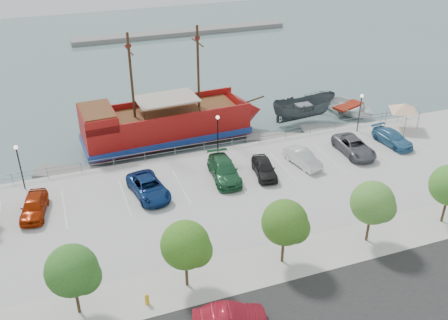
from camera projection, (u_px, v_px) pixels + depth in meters
name	position (u px, v px, depth m)	size (l,w,h in m)	color
ground	(242.00, 198.00, 44.39)	(160.00, 160.00, 0.00)	slate
street	(339.00, 318.00, 30.75)	(100.00, 8.00, 0.04)	black
sidewalk	(294.00, 258.00, 35.68)	(100.00, 4.00, 0.05)	beige
seawall_railing	(214.00, 145.00, 50.06)	(50.00, 0.06, 1.00)	slate
far_shore	(182.00, 33.00, 92.41)	(40.00, 3.00, 0.80)	gray
pirate_ship	(179.00, 122.00, 53.33)	(20.49, 6.61, 12.82)	maroon
patrol_boat	(303.00, 110.00, 57.77)	(2.95, 7.84, 3.03)	#3C4549
speedboat	(348.00, 108.00, 60.22)	(5.11, 7.16, 1.48)	white
dock_west	(75.00, 173.00, 47.77)	(7.57, 2.16, 0.43)	slate
dock_mid	(281.00, 138.00, 54.33)	(7.53, 2.15, 0.43)	gray
dock_east	(335.00, 129.00, 56.33)	(7.41, 2.12, 0.42)	gray
canopy_tent	(405.00, 104.00, 53.47)	(4.95, 4.95, 3.28)	slate
street_sedan	(230.00, 318.00, 29.79)	(1.56, 4.47, 1.47)	maroon
fire_hydrant	(147.00, 299.00, 31.56)	(0.28, 0.28, 0.81)	gold
lamp_post_left	(19.00, 159.00, 42.43)	(0.36, 0.36, 4.28)	black
lamp_post_mid	(218.00, 128.00, 47.83)	(0.36, 0.36, 4.28)	black
lamp_post_right	(360.00, 106.00, 52.62)	(0.36, 0.36, 4.28)	black
tree_b	(75.00, 272.00, 29.58)	(3.30, 3.20, 5.00)	#473321
tree_c	(188.00, 246.00, 31.67)	(3.30, 3.20, 5.00)	#473321
tree_d	(287.00, 224.00, 33.77)	(3.30, 3.20, 5.00)	#473321
tree_e	(375.00, 204.00, 35.87)	(3.30, 3.20, 5.00)	#473321
parked_car_a	(34.00, 206.00, 40.10)	(1.83, 4.55, 1.55)	#9B2404
parked_car_c	(149.00, 187.00, 42.61)	(2.52, 5.46, 1.52)	navy
parked_car_d	(224.00, 170.00, 45.06)	(2.29, 5.63, 1.63)	#205632
parked_car_e	(264.00, 168.00, 45.58)	(1.76, 4.38, 1.49)	black
parked_car_f	(303.00, 158.00, 47.25)	(1.54, 4.41, 1.45)	silver
parked_car_g	(354.00, 147.00, 49.26)	(2.51, 5.44, 1.51)	#585861
parked_car_h	(393.00, 138.00, 51.03)	(1.98, 4.86, 1.41)	teal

